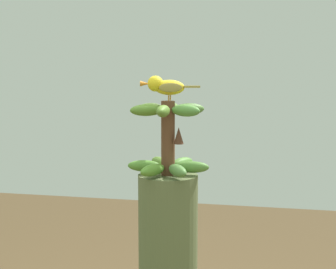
{
  "coord_description": "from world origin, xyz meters",
  "views": [
    {
      "loc": [
        -0.36,
        1.72,
        1.52
      ],
      "look_at": [
        0.0,
        0.0,
        1.32
      ],
      "focal_mm": 52.14,
      "sensor_mm": 36.0,
      "label": 1
    }
  ],
  "objects": [
    {
      "name": "banana_bunch",
      "position": [
        -0.0,
        0.0,
        1.3
      ],
      "size": [
        0.3,
        0.29,
        0.27
      ],
      "color": "brown",
      "rests_on": "banana_tree"
    },
    {
      "name": "perched_bird",
      "position": [
        0.02,
        -0.02,
        1.49
      ],
      "size": [
        0.22,
        0.08,
        0.09
      ],
      "color": "#C68933",
      "rests_on": "banana_bunch"
    }
  ]
}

